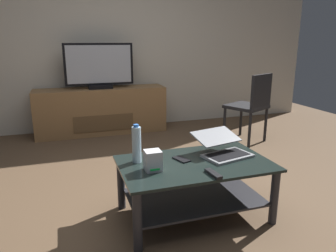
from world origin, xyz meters
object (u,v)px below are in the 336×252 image
object	(u,v)px
laptop	(223,148)
dining_chair	(252,104)
router_box	(153,161)
cell_phone	(182,159)
media_cabinet	(102,111)
water_bottle_near	(137,144)
television	(99,67)
coffee_table	(194,179)
tv_remote	(213,174)

from	to	relation	value
laptop	dining_chair	bearing A→B (deg)	50.36
laptop	router_box	world-z (taller)	laptop
laptop	cell_phone	xyz separation A→B (m)	(-0.34, -0.01, -0.05)
media_cabinet	water_bottle_near	size ratio (longest dim) A/B	6.35
media_cabinet	router_box	distance (m)	2.56
television	coffee_table	bearing A→B (deg)	-81.42
dining_chair	cell_phone	world-z (taller)	dining_chair
television	water_bottle_near	world-z (taller)	television
tv_remote	media_cabinet	bearing A→B (deg)	93.06
coffee_table	cell_phone	bearing A→B (deg)	135.56
laptop	water_bottle_near	bearing A→B (deg)	174.90
tv_remote	television	bearing A→B (deg)	93.13
coffee_table	water_bottle_near	world-z (taller)	water_bottle_near
coffee_table	water_bottle_near	bearing A→B (deg)	160.73
cell_phone	tv_remote	size ratio (longest dim) A/B	0.88
router_box	water_bottle_near	distance (m)	0.21
coffee_table	router_box	world-z (taller)	router_box
media_cabinet	water_bottle_near	distance (m)	2.38
water_bottle_near	cell_phone	distance (m)	0.36
coffee_table	water_bottle_near	distance (m)	0.50
water_bottle_near	cell_phone	bearing A→B (deg)	-11.38
cell_phone	dining_chair	bearing A→B (deg)	24.04
media_cabinet	dining_chair	size ratio (longest dim) A/B	2.02
water_bottle_near	router_box	bearing A→B (deg)	-69.52
media_cabinet	dining_chair	xyz separation A→B (m)	(1.76, -1.08, 0.19)
dining_chair	router_box	xyz separation A→B (m)	(-1.72, -1.48, -0.01)
television	laptop	bearing A→B (deg)	-75.06
dining_chair	water_bottle_near	xyz separation A→B (m)	(-1.79, -1.29, 0.05)
coffee_table	laptop	size ratio (longest dim) A/B	2.50
dining_chair	water_bottle_near	size ratio (longest dim) A/B	3.14
dining_chair	water_bottle_near	distance (m)	2.21
media_cabinet	router_box	xyz separation A→B (m)	(0.04, -2.56, 0.18)
media_cabinet	laptop	world-z (taller)	media_cabinet
router_box	cell_phone	size ratio (longest dim) A/B	1.01
dining_chair	coffee_table	bearing A→B (deg)	-134.07
dining_chair	cell_phone	bearing A→B (deg)	-137.13
media_cabinet	laptop	size ratio (longest dim) A/B	4.12
dining_chair	router_box	distance (m)	2.27
coffee_table	dining_chair	distance (m)	2.01
coffee_table	television	xyz separation A→B (m)	(-0.38, 2.49, 0.64)
dining_chair	tv_remote	size ratio (longest dim) A/B	5.59
television	media_cabinet	bearing A→B (deg)	90.00
laptop	water_bottle_near	world-z (taller)	water_bottle_near
tv_remote	coffee_table	bearing A→B (deg)	90.51
cell_phone	router_box	bearing A→B (deg)	-173.69
dining_chair	television	bearing A→B (deg)	149.09
media_cabinet	router_box	world-z (taller)	media_cabinet
laptop	tv_remote	world-z (taller)	laptop
laptop	cell_phone	world-z (taller)	laptop
coffee_table	cell_phone	size ratio (longest dim) A/B	7.85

